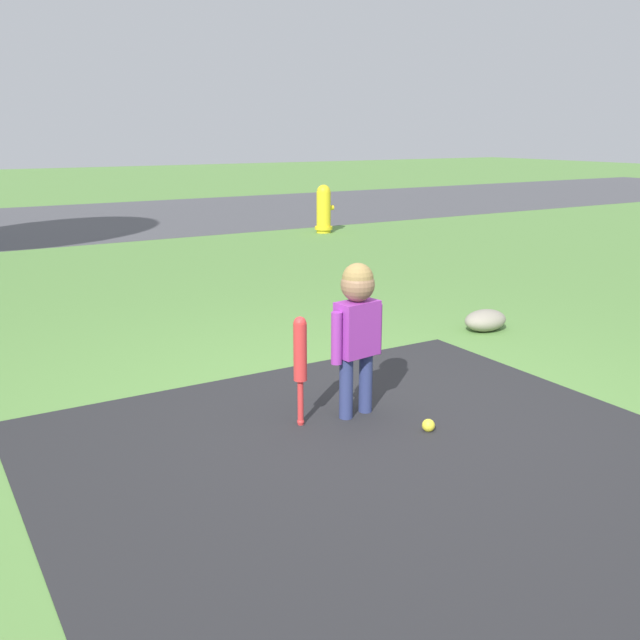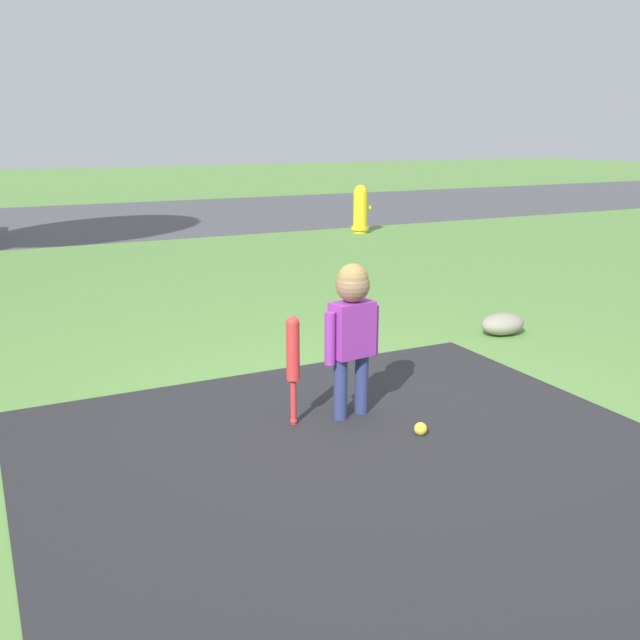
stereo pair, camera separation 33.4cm
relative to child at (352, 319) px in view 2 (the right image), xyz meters
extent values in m
plane|color=#5B8C42|center=(0.07, -0.07, -0.57)|extent=(60.00, 60.00, 0.00)
cube|color=#4C4C51|center=(0.07, 10.17, -0.57)|extent=(40.00, 6.00, 0.01)
cylinder|color=navy|center=(-0.08, -0.01, -0.39)|extent=(0.08, 0.08, 0.36)
cylinder|color=navy|center=(0.08, 0.01, -0.39)|extent=(0.08, 0.08, 0.36)
cube|color=purple|center=(0.00, 0.00, -0.06)|extent=(0.26, 0.17, 0.31)
cylinder|color=purple|center=(-0.15, -0.02, -0.09)|extent=(0.06, 0.06, 0.29)
cylinder|color=purple|center=(0.15, 0.02, -0.09)|extent=(0.06, 0.06, 0.29)
sphere|color=#997051|center=(0.00, 0.00, 0.19)|extent=(0.19, 0.19, 0.19)
sphere|color=#997A47|center=(0.00, 0.00, 0.22)|extent=(0.17, 0.17, 0.17)
sphere|color=red|center=(-0.34, 0.04, -0.55)|extent=(0.04, 0.04, 0.04)
cylinder|color=red|center=(-0.34, 0.04, -0.44)|extent=(0.03, 0.03, 0.26)
cylinder|color=red|center=(-0.34, 0.04, -0.15)|extent=(0.07, 0.07, 0.32)
sphere|color=red|center=(-0.34, 0.04, 0.01)|extent=(0.07, 0.07, 0.07)
sphere|color=yellow|center=(0.21, -0.39, -0.54)|extent=(0.07, 0.07, 0.07)
cylinder|color=yellow|center=(3.74, 6.54, -0.25)|extent=(0.23, 0.23, 0.65)
sphere|color=yellow|center=(3.74, 6.54, 0.08)|extent=(0.21, 0.21, 0.21)
cylinder|color=yellow|center=(3.74, 6.54, -0.49)|extent=(0.28, 0.28, 0.05)
cylinder|color=yellow|center=(3.87, 6.54, -0.18)|extent=(0.10, 0.08, 0.08)
ellipsoid|color=gray|center=(1.89, 0.94, -0.48)|extent=(0.38, 0.26, 0.17)
camera|label=1|loc=(-2.13, -3.15, 1.00)|focal=40.00mm
camera|label=2|loc=(-1.83, -3.31, 1.00)|focal=40.00mm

